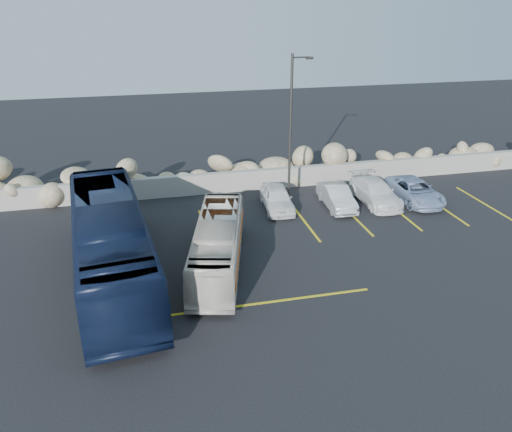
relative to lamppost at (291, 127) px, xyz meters
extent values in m
plane|color=black|center=(-2.56, -9.50, -4.30)|extent=(90.00, 90.00, 0.00)
cube|color=gray|center=(-2.56, 2.50, -3.70)|extent=(60.00, 0.40, 1.20)
cube|color=gold|center=(-5.06, -2.50, -4.29)|extent=(0.12, 5.00, 0.01)
cube|color=gold|center=(0.04, -2.50, -4.29)|extent=(0.12, 5.00, 0.01)
cube|color=gold|center=(2.74, -2.50, -4.29)|extent=(0.12, 5.00, 0.01)
cube|color=gold|center=(5.34, -2.50, -4.29)|extent=(0.12, 5.00, 0.01)
cube|color=gold|center=(7.94, -2.50, -4.29)|extent=(0.12, 5.00, 0.01)
cube|color=gold|center=(10.54, -2.50, -4.29)|extent=(0.12, 5.00, 0.01)
cube|color=gold|center=(-3.56, -9.30, -4.29)|extent=(8.00, 0.12, 0.01)
cylinder|color=#302D2A|center=(-0.06, 0.00, -0.30)|extent=(0.14, 0.14, 8.00)
cylinder|color=#302D2A|center=(0.39, 0.00, 3.50)|extent=(0.90, 0.08, 0.08)
cube|color=#302D2A|center=(0.84, 0.00, 3.45)|extent=(0.35, 0.18, 0.12)
imported|color=silver|center=(-5.00, -6.21, -3.22)|extent=(3.59, 7.89, 2.14)
imported|color=#0F1935|center=(-9.29, -6.10, -2.69)|extent=(3.98, 11.74, 3.21)
imported|color=white|center=(-0.90, -0.67, -3.67)|extent=(1.73, 3.76, 1.25)
imported|color=silver|center=(2.33, -1.16, -3.70)|extent=(1.43, 3.69, 1.20)
imported|color=white|center=(4.66, -1.02, -3.67)|extent=(1.77, 4.32, 1.25)
imported|color=#879CC0|center=(6.93, -1.31, -3.70)|extent=(1.98, 4.28, 1.19)
camera|label=1|loc=(-7.65, -24.69, 6.38)|focal=35.00mm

